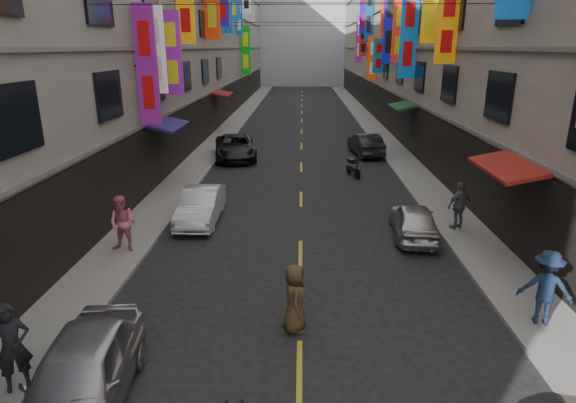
# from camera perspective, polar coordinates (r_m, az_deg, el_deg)

# --- Properties ---
(sidewalk_left) EXTENTS (2.00, 90.00, 0.12)m
(sidewalk_left) POSITION_cam_1_polar(r_m,az_deg,el_deg) (39.45, -7.22, 8.36)
(sidewalk_left) COLOR slate
(sidewalk_left) RESTS_ON ground
(sidewalk_right) EXTENTS (2.00, 90.00, 0.12)m
(sidewalk_right) POSITION_cam_1_polar(r_m,az_deg,el_deg) (39.45, 10.46, 8.21)
(sidewalk_right) COLOR slate
(sidewalk_right) RESTS_ON ground
(building_row_left) EXTENTS (10.14, 90.00, 19.00)m
(building_row_left) POSITION_cam_1_polar(r_m,az_deg,el_deg) (40.40, -16.83, 21.43)
(building_row_left) COLOR gray
(building_row_left) RESTS_ON ground
(building_row_right) EXTENTS (10.14, 90.00, 19.00)m
(building_row_right) POSITION_cam_1_polar(r_m,az_deg,el_deg) (40.40, 20.30, 21.11)
(building_row_right) COLOR #A79E8C
(building_row_right) RESTS_ON ground
(haze_block) EXTENTS (18.00, 8.00, 22.00)m
(haze_block) POSITION_cam_1_polar(r_m,az_deg,el_deg) (88.58, 1.74, 20.76)
(haze_block) COLOR #A7AFBA
(haze_block) RESTS_ON ground
(shop_signage) EXTENTS (14.00, 55.00, 11.42)m
(shop_signage) POSITION_cam_1_polar(r_m,az_deg,el_deg) (31.74, 1.56, 22.68)
(shop_signage) COLOR #1133C7
(shop_signage) RESTS_ON ground
(street_awnings) EXTENTS (13.99, 35.20, 0.41)m
(street_awnings) POSITION_cam_1_polar(r_m,az_deg,el_deg) (22.76, -1.59, 9.09)
(street_awnings) COLOR #165015
(street_awnings) RESTS_ON ground
(lane_markings) EXTENTS (0.12, 80.20, 0.01)m
(lane_markings) POSITION_cam_1_polar(r_m,az_deg,el_deg) (36.04, 1.61, 7.51)
(lane_markings) COLOR gold
(lane_markings) RESTS_ON ground
(scooter_far_right) EXTENTS (0.69, 1.77, 1.14)m
(scooter_far_right) POSITION_cam_1_polar(r_m,az_deg,el_deg) (25.48, 7.72, 4.02)
(scooter_far_right) COLOR black
(scooter_far_right) RESTS_ON ground
(car_left_near) EXTENTS (2.08, 4.35, 1.44)m
(car_left_near) POSITION_cam_1_polar(r_m,az_deg,el_deg) (10.10, -23.33, -18.46)
(car_left_near) COLOR #B5B5BA
(car_left_near) RESTS_ON ground
(car_left_mid) EXTENTS (1.39, 3.93, 1.29)m
(car_left_mid) POSITION_cam_1_polar(r_m,az_deg,el_deg) (18.79, -10.29, -0.48)
(car_left_mid) COLOR silver
(car_left_mid) RESTS_ON ground
(car_left_far) EXTENTS (3.17, 5.40, 1.41)m
(car_left_far) POSITION_cam_1_polar(r_m,az_deg,el_deg) (29.34, -6.28, 6.42)
(car_left_far) COLOR black
(car_left_far) RESTS_ON ground
(car_right_mid) EXTENTS (1.73, 3.71, 1.23)m
(car_right_mid) POSITION_cam_1_polar(r_m,az_deg,el_deg) (17.58, 14.68, -2.18)
(car_right_mid) COLOR silver
(car_right_mid) RESTS_ON ground
(car_right_far) EXTENTS (1.99, 4.29, 1.36)m
(car_right_far) POSITION_cam_1_polar(r_m,az_deg,el_deg) (30.59, 9.17, 6.72)
(car_right_far) COLOR #24252B
(car_right_far) RESTS_ON ground
(pedestrian_lnear) EXTENTS (0.88, 0.87, 1.80)m
(pedestrian_lnear) POSITION_cam_1_polar(r_m,az_deg,el_deg) (10.88, -29.86, -14.77)
(pedestrian_lnear) COLOR black
(pedestrian_lnear) RESTS_ON sidewalk_left
(pedestrian_lfar) EXTENTS (0.96, 0.72, 1.84)m
(pedestrian_lfar) POSITION_cam_1_polar(r_m,az_deg,el_deg) (16.39, -18.98, -2.48)
(pedestrian_lfar) COLOR #D26F8A
(pedestrian_lfar) RESTS_ON sidewalk_left
(pedestrian_rnear) EXTENTS (1.34, 1.00, 1.86)m
(pedestrian_rnear) POSITION_cam_1_polar(r_m,az_deg,el_deg) (13.04, 28.25, -8.96)
(pedestrian_rnear) COLOR #16223E
(pedestrian_rnear) RESTS_ON sidewalk_right
(pedestrian_rfar) EXTENTS (1.19, 1.00, 1.77)m
(pedestrian_rfar) POSITION_cam_1_polar(r_m,az_deg,el_deg) (18.46, 19.63, -0.41)
(pedestrian_rfar) COLOR #5E5E60
(pedestrian_rfar) RESTS_ON sidewalk_right
(pedestrian_crossing) EXTENTS (0.63, 0.87, 1.69)m
(pedestrian_crossing) POSITION_cam_1_polar(r_m,az_deg,el_deg) (11.49, 0.80, -11.41)
(pedestrian_crossing) COLOR #4B361E
(pedestrian_crossing) RESTS_ON ground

